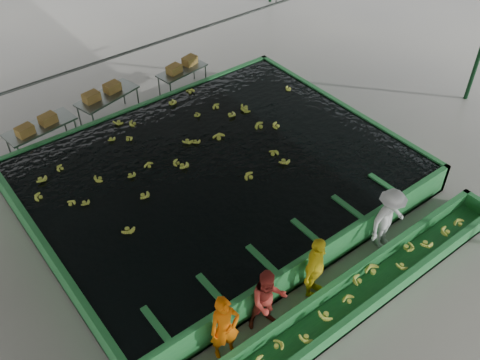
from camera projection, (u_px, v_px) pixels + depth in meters
ground at (251, 218)px, 14.39m from camera, size 80.00×80.00×0.00m
shed_roof at (255, 48)px, 11.11m from camera, size 20.00×22.00×0.04m
shed_posts at (253, 144)px, 12.75m from camera, size 20.00×22.00×5.00m
flotation_tank at (218, 176)px, 14.99m from camera, size 10.00×8.00×0.90m
tank_water at (218, 165)px, 14.73m from camera, size 9.70×7.70×0.00m
sorting_trough at (351, 299)px, 12.09m from camera, size 10.00×1.00×0.50m
cableway_rail at (144, 47)px, 15.40m from camera, size 0.08×0.08×14.00m
worker_a at (225, 328)px, 10.78m from camera, size 0.73×0.58×1.76m
worker_b at (268, 300)px, 11.33m from camera, size 1.02×0.92×1.71m
worker_c at (315, 268)px, 11.94m from camera, size 1.14×0.82×1.79m
worker_d at (388, 219)px, 13.08m from camera, size 1.19×0.71×1.81m
packing_table_left at (43, 139)px, 16.27m from camera, size 2.19×1.12×0.95m
packing_table_mid at (109, 107)px, 17.57m from camera, size 2.24×1.32×0.96m
packing_table_right at (183, 80)px, 19.01m from camera, size 1.91×0.98×0.83m
box_stack_left at (38, 128)px, 15.86m from camera, size 1.31×0.60×0.27m
box_stack_mid at (103, 96)px, 17.21m from camera, size 1.36×0.57×0.28m
box_stack_right at (182, 68)px, 18.80m from camera, size 1.34×0.65×0.28m
floating_bananas at (201, 151)px, 15.20m from camera, size 8.16×5.56×0.11m
trough_bananas at (352, 295)px, 11.99m from camera, size 8.43×0.56×0.11m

